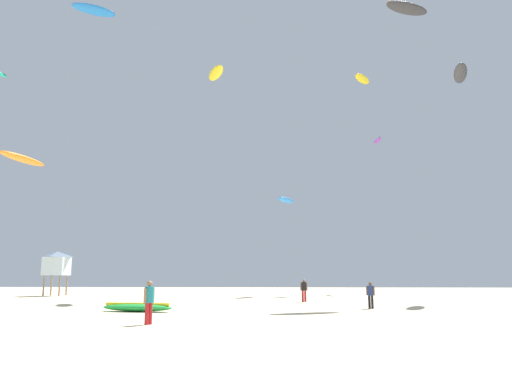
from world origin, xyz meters
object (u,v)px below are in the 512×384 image
kite_grounded_near (137,307)px  kite_aloft_3 (378,140)px  kite_aloft_2 (94,10)px  kite_aloft_7 (216,73)px  kite_aloft_6 (460,73)px  kite_aloft_1 (286,200)px  kite_aloft_4 (362,79)px  person_midground (304,288)px  kite_aloft_0 (23,159)px  person_foreground (149,299)px  lifeguard_tower (57,263)px  kite_aloft_8 (407,8)px  person_left (370,293)px

kite_grounded_near → kite_aloft_3: bearing=56.1°
kite_aloft_2 → kite_aloft_7: size_ratio=1.19×
kite_grounded_near → kite_aloft_6: 33.00m
kite_aloft_6 → kite_grounded_near: bearing=-150.2°
kite_aloft_1 → kite_aloft_4: size_ratio=1.13×
person_midground → kite_aloft_2: (-19.86, 6.70, 26.79)m
person_midground → kite_aloft_0: size_ratio=0.38×
person_foreground → kite_aloft_4: bearing=95.3°
kite_aloft_3 → lifeguard_tower: bearing=-162.8°
kite_aloft_1 → kite_aloft_8: kite_aloft_8 is taller
lifeguard_tower → kite_aloft_3: (32.91, 10.19, 14.55)m
person_left → kite_aloft_3: 31.65m
kite_aloft_1 → kite_aloft_6: kite_aloft_6 is taller
lifeguard_tower → kite_aloft_1: (21.85, 1.82, 6.18)m
person_left → lifeguard_tower: 30.93m
kite_aloft_1 → kite_aloft_6: size_ratio=0.85×
kite_aloft_3 → kite_aloft_8: kite_aloft_8 is taller
kite_aloft_1 → kite_aloft_7: size_ratio=1.07×
kite_aloft_1 → kite_aloft_8: (10.28, -8.93, 15.06)m
kite_aloft_6 → kite_aloft_8: bearing=-159.7°
kite_aloft_2 → kite_aloft_8: 29.69m
kite_grounded_near → kite_aloft_8: kite_aloft_8 is taller
kite_aloft_2 → kite_aloft_7: bearing=-3.0°
kite_aloft_0 → kite_aloft_7: 19.47m
person_left → kite_aloft_2: 38.12m
person_midground → kite_aloft_2: 34.02m
kite_aloft_7 → kite_aloft_8: (16.82, -4.15, 3.69)m
kite_grounded_near → kite_aloft_6: size_ratio=0.92×
kite_aloft_4 → kite_aloft_6: (5.36, -16.17, -6.53)m
kite_aloft_0 → person_foreground: bearing=-43.0°
kite_aloft_7 → kite_aloft_1: bearing=36.2°
kite_aloft_4 → kite_aloft_8: size_ratio=0.78×
kite_aloft_8 → kite_aloft_6: bearing=20.3°
kite_grounded_near → kite_aloft_1: 24.07m
kite_aloft_1 → kite_aloft_8: bearing=-41.0°
kite_grounded_near → lifeguard_tower: (-13.40, 18.84, 2.83)m
kite_aloft_2 → kite_aloft_4: (28.49, 13.14, -2.14)m
lifeguard_tower → kite_aloft_2: 25.00m
person_midground → lifeguard_tower: (-22.90, 9.03, 2.09)m
person_left → kite_aloft_2: bearing=87.0°
kite_aloft_2 → person_foreground: bearing=-61.1°
person_foreground → kite_aloft_6: 34.28m
person_midground → kite_aloft_4: 32.80m
kite_aloft_8 → person_midground: bearing=-168.3°
kite_aloft_7 → kite_aloft_4: bearing=40.4°
person_foreground → person_midground: size_ratio=1.04×
kite_aloft_4 → kite_aloft_8: bearing=-88.0°
person_foreground → kite_aloft_8: 33.84m
person_left → kite_aloft_8: (5.69, 8.79, 23.39)m
person_left → kite_aloft_3: (6.46, 26.09, 16.71)m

